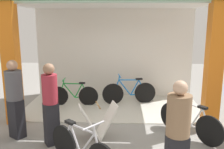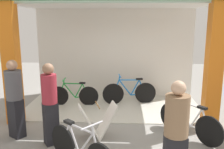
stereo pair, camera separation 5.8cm
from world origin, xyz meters
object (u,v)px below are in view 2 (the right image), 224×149
bicycle_inside_0 (74,95)px  pedestrian_3 (50,103)px  bicycle_parked_1 (189,122)px  bicycle_inside_1 (130,92)px  bicycle_parked_0 (80,149)px  pedestrian_2 (176,135)px  pedestrian_1 (15,98)px  sandwich_board_sign (98,121)px

bicycle_inside_0 → pedestrian_3: pedestrian_3 is taller
bicycle_parked_1 → pedestrian_3: 3.07m
bicycle_inside_1 → bicycle_parked_0: (-0.93, -3.60, -0.00)m
bicycle_parked_0 → pedestrian_3: 1.29m
pedestrian_2 → pedestrian_3: 2.68m
bicycle_inside_1 → pedestrian_2: size_ratio=0.96×
bicycle_inside_1 → pedestrian_3: pedestrian_3 is taller
bicycle_inside_0 → bicycle_inside_1: size_ratio=0.91×
bicycle_parked_0 → pedestrian_3: (-0.78, 0.89, 0.53)m
bicycle_inside_1 → pedestrian_1: pedestrian_1 is taller
bicycle_inside_0 → sandwich_board_sign: (0.96, -2.11, 0.05)m
bicycle_parked_1 → pedestrian_2: bearing=-110.8°
bicycle_inside_0 → bicycle_parked_1: 3.62m
bicycle_inside_1 → sandwich_board_sign: (-0.76, -2.35, 0.01)m
bicycle_inside_1 → pedestrian_3: bearing=-122.2°
sandwich_board_sign → bicycle_parked_1: bearing=2.2°
bicycle_parked_0 → pedestrian_3: size_ratio=0.76×
bicycle_parked_0 → bicycle_parked_1: size_ratio=0.98×
bicycle_inside_1 → pedestrian_2: bearing=-81.7°
bicycle_parked_1 → sandwich_board_sign: bearing=-177.8°
bicycle_inside_0 → pedestrian_2: 4.52m
bicycle_inside_0 → pedestrian_1: bearing=-111.4°
bicycle_parked_0 → pedestrian_1: bearing=144.5°
bicycle_parked_0 → pedestrian_2: 1.69m
bicycle_parked_1 → pedestrian_1: 3.90m
bicycle_parked_1 → pedestrian_3: bearing=-171.7°
sandwich_board_sign → pedestrian_2: size_ratio=0.54×
sandwich_board_sign → pedestrian_1: bearing=-177.7°
bicycle_parked_1 → pedestrian_3: pedestrian_3 is taller
bicycle_parked_0 → pedestrian_2: pedestrian_2 is taller
pedestrian_3 → pedestrian_2: bearing=-30.8°
bicycle_parked_0 → sandwich_board_sign: bicycle_parked_0 is taller
bicycle_inside_1 → bicycle_parked_0: bearing=-104.5°
bicycle_inside_0 → pedestrian_2: (2.32, -3.84, 0.57)m
sandwich_board_sign → pedestrian_3: 1.14m
sandwich_board_sign → bicycle_inside_1: bearing=72.1°
bicycle_parked_0 → pedestrian_2: bearing=-17.7°
bicycle_parked_1 → pedestrian_3: size_ratio=0.77×
bicycle_parked_0 → bicycle_parked_1: (2.21, 1.33, -0.00)m
pedestrian_3 → bicycle_inside_1: bearing=57.8°
bicycle_inside_0 → pedestrian_3: (0.01, -2.47, 0.57)m
bicycle_inside_0 → bicycle_parked_0: 3.45m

